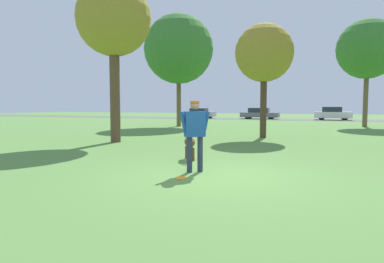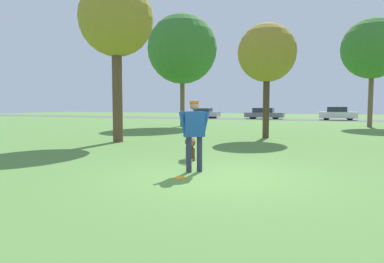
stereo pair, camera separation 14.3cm
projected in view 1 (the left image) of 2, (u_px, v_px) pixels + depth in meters
The scene contains 12 objects.
ground_plane at pixel (217, 175), 7.78m from camera, with size 120.00×120.00×0.00m, color #56843D.
far_road_strip at pixel (305, 120), 38.22m from camera, with size 120.00×6.00×0.01m.
person at pixel (195, 130), 8.10m from camera, with size 0.65×0.52×1.69m.
dog at pixel (190, 143), 10.01m from camera, with size 0.62×1.03×0.69m.
frisbee at pixel (181, 178), 7.44m from camera, with size 0.28×0.28×0.02m.
tree_near_left at pixel (114, 20), 14.48m from camera, with size 3.17×3.17×6.85m.
tree_mid_center at pixel (264, 54), 16.50m from camera, with size 2.81×2.81×5.53m.
tree_far_left at pixel (179, 49), 25.66m from camera, with size 5.20×5.20×8.42m.
tree_far_right at pixel (368, 49), 25.07m from camera, with size 4.38×4.38×7.92m.
parked_car_silver at pixel (200, 113), 42.76m from camera, with size 3.83×1.74×1.24m.
parked_car_grey at pixel (260, 114), 40.38m from camera, with size 4.47×1.76×1.30m.
parked_car_white at pixel (333, 114), 37.32m from camera, with size 3.86×1.81×1.44m.
Camera 1 is at (2.29, -7.36, 1.59)m, focal length 32.00 mm.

